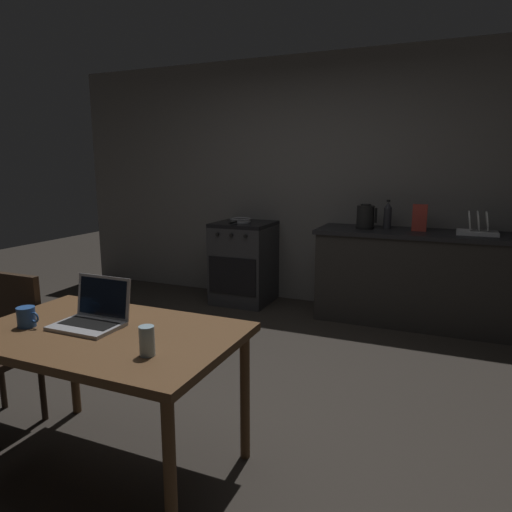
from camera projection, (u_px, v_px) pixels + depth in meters
name	position (u px, v px, depth m)	size (l,w,h in m)	color
ground_plane	(199.00, 396.00, 3.01)	(12.00, 12.00, 0.00)	#2D2823
back_wall	(337.00, 183.00, 4.83)	(6.40, 0.10, 2.62)	slate
kitchen_counter	(432.00, 279.00, 4.29)	(2.16, 0.64, 0.89)	#282623
stove_oven	(244.00, 262.00, 5.04)	(0.60, 0.62, 0.89)	#2D2D30
dining_table	(106.00, 345.00, 2.17)	(1.26, 0.79, 0.72)	brown
chair	(3.00, 341.00, 2.62)	(0.40, 0.40, 0.87)	#2D2116
laptop	(92.00, 316.00, 2.23)	(0.32, 0.26, 0.23)	#99999E
electric_kettle	(365.00, 217.00, 4.43)	(0.20, 0.18, 0.24)	black
frying_pan	(240.00, 220.00, 4.93)	(0.23, 0.40, 0.05)	gray
coffee_mug	(27.00, 317.00, 2.21)	(0.12, 0.08, 0.10)	#264C8C
drinking_glass	(147.00, 341.00, 1.87)	(0.06, 0.06, 0.12)	#99B7C6
cereal_box	(420.00, 218.00, 4.26)	(0.13, 0.05, 0.25)	#B2382D
dish_rack	(477.00, 229.00, 4.07)	(0.34, 0.26, 0.21)	silver
bottle_b	(388.00, 215.00, 4.42)	(0.08, 0.08, 0.28)	#2D2D33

